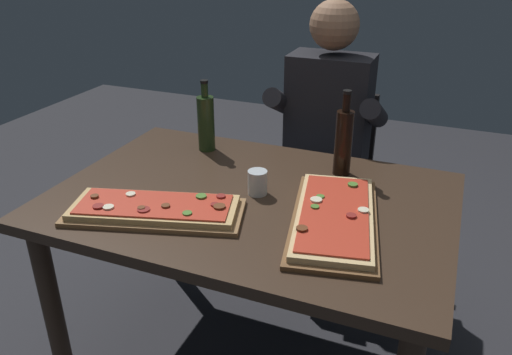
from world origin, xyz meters
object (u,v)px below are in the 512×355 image
(dining_table, at_px, (251,219))
(oil_bottle_amber, at_px, (206,122))
(tumbler_near_camera, at_px, (257,184))
(seated_diner, at_px, (325,131))
(pizza_rectangular_front, at_px, (155,209))
(diner_chair, at_px, (329,170))
(wine_bottle_dark, at_px, (344,141))
(pizza_rectangular_left, at_px, (334,217))

(dining_table, relative_size, oil_bottle_amber, 4.61)
(tumbler_near_camera, height_order, seated_diner, seated_diner)
(dining_table, relative_size, pizza_rectangular_front, 2.25)
(pizza_rectangular_front, height_order, seated_diner, seated_diner)
(oil_bottle_amber, distance_m, seated_diner, 0.59)
(diner_chair, bearing_deg, wine_bottle_dark, -72.02)
(pizza_rectangular_front, xyz_separation_m, oil_bottle_amber, (-0.10, 0.57, 0.10))
(wine_bottle_dark, height_order, diner_chair, wine_bottle_dark)
(oil_bottle_amber, bearing_deg, pizza_rectangular_front, -80.12)
(pizza_rectangular_left, bearing_deg, tumbler_near_camera, 162.98)
(oil_bottle_amber, relative_size, seated_diner, 0.23)
(dining_table, xyz_separation_m, wine_bottle_dark, (0.25, 0.30, 0.23))
(seated_diner, bearing_deg, oil_bottle_amber, -135.40)
(dining_table, relative_size, pizza_rectangular_left, 2.23)
(pizza_rectangular_left, bearing_deg, dining_table, 168.11)
(oil_bottle_amber, distance_m, tumbler_near_camera, 0.47)
(seated_diner, bearing_deg, pizza_rectangular_front, -107.88)
(diner_chair, bearing_deg, pizza_rectangular_left, -75.07)
(pizza_rectangular_front, xyz_separation_m, seated_diner, (0.32, 0.98, -0.02))
(diner_chair, height_order, seated_diner, seated_diner)
(dining_table, height_order, oil_bottle_amber, oil_bottle_amber)
(tumbler_near_camera, xyz_separation_m, diner_chair, (0.06, 0.83, -0.29))
(pizza_rectangular_left, relative_size, oil_bottle_amber, 2.07)
(dining_table, distance_m, tumbler_near_camera, 0.14)
(pizza_rectangular_front, relative_size, seated_diner, 0.47)
(pizza_rectangular_front, height_order, pizza_rectangular_left, same)
(oil_bottle_amber, height_order, seated_diner, seated_diner)
(oil_bottle_amber, xyz_separation_m, diner_chair, (0.41, 0.53, -0.38))
(dining_table, xyz_separation_m, seated_diner, (0.07, 0.74, 0.10))
(pizza_rectangular_left, height_order, wine_bottle_dark, wine_bottle_dark)
(dining_table, distance_m, oil_bottle_amber, 0.52)
(pizza_rectangular_front, bearing_deg, oil_bottle_amber, 99.88)
(pizza_rectangular_left, xyz_separation_m, diner_chair, (-0.25, 0.92, -0.27))
(pizza_rectangular_front, bearing_deg, wine_bottle_dark, 47.88)
(dining_table, height_order, wine_bottle_dark, wine_bottle_dark)
(pizza_rectangular_left, height_order, oil_bottle_amber, oil_bottle_amber)
(pizza_rectangular_front, distance_m, pizza_rectangular_left, 0.59)
(pizza_rectangular_front, distance_m, seated_diner, 1.03)
(oil_bottle_amber, bearing_deg, dining_table, -43.79)
(seated_diner, bearing_deg, diner_chair, 90.00)
(pizza_rectangular_left, relative_size, seated_diner, 0.47)
(diner_chair, bearing_deg, pizza_rectangular_front, -106.03)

